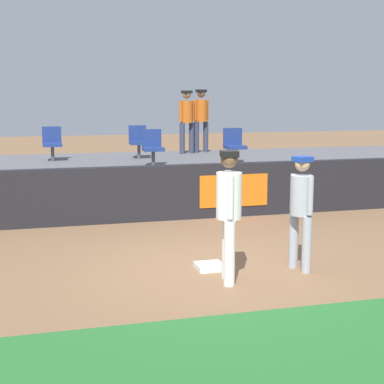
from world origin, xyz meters
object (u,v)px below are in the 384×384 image
(seat_front_center, at_px, (153,146))
(seat_front_right, at_px, (234,144))
(spectator_hooded, at_px, (201,116))
(seat_back_left, at_px, (52,142))
(spectator_capped, at_px, (187,117))
(player_fielder_home, at_px, (229,207))
(seat_back_center, at_px, (138,140))
(first_base, at_px, (210,266))
(player_runner_visitor, at_px, (301,205))

(seat_front_center, height_order, seat_front_right, same)
(spectator_hooded, bearing_deg, seat_back_left, -3.00)
(spectator_capped, bearing_deg, seat_front_center, 42.65)
(seat_front_center, distance_m, seat_back_left, 2.82)
(seat_front_right, xyz_separation_m, spectator_capped, (-0.45, 2.68, 0.53))
(seat_back_left, bearing_deg, seat_front_center, -39.72)
(seat_front_center, xyz_separation_m, seat_front_right, (1.96, 0.00, 0.00))
(player_fielder_home, xyz_separation_m, seat_back_center, (0.07, 7.43, 0.36))
(first_base, xyz_separation_m, spectator_hooded, (2.14, 7.89, 1.93))
(seat_front_center, bearing_deg, seat_front_right, 0.00)
(player_runner_visitor, bearing_deg, seat_front_right, 157.24)
(seat_back_center, bearing_deg, spectator_hooded, 28.69)
(spectator_capped, bearing_deg, player_runner_visitor, 69.22)
(seat_back_left, xyz_separation_m, spectator_capped, (3.68, 0.88, 0.53))
(spectator_capped, bearing_deg, first_base, 59.82)
(player_runner_visitor, relative_size, seat_front_center, 2.00)
(player_fielder_home, height_order, seat_front_right, player_fielder_home)
(first_base, height_order, seat_back_center, seat_back_center)
(player_fielder_home, bearing_deg, spectator_capped, -177.09)
(seat_front_center, relative_size, seat_front_right, 1.00)
(player_runner_visitor, distance_m, spectator_capped, 8.13)
(player_runner_visitor, relative_size, spectator_capped, 0.97)
(seat_front_right, bearing_deg, seat_back_center, 137.62)
(seat_front_right, distance_m, seat_back_center, 2.67)
(seat_front_right, relative_size, seat_back_center, 1.00)
(spectator_capped, bearing_deg, seat_back_left, -4.53)
(seat_front_right, relative_size, spectator_capped, 0.48)
(first_base, bearing_deg, seat_front_right, 67.03)
(seat_front_right, bearing_deg, spectator_hooded, 89.61)
(player_fielder_home, bearing_deg, spectator_hooded, -179.87)
(spectator_capped, bearing_deg, spectator_hooded, -173.61)
(seat_back_left, relative_size, spectator_capped, 0.48)
(first_base, bearing_deg, spectator_hooded, 74.82)
(player_runner_visitor, height_order, seat_back_left, seat_back_left)
(seat_back_left, height_order, seat_back_center, same)
(seat_back_left, bearing_deg, seat_front_right, -23.55)
(seat_front_center, bearing_deg, spectator_hooded, 55.55)
(seat_front_right, height_order, spectator_hooded, spectator_hooded)
(seat_front_center, relative_size, seat_back_left, 1.00)
(seat_front_right, height_order, spectator_capped, spectator_capped)
(seat_front_center, xyz_separation_m, spectator_capped, (1.51, 2.68, 0.53))
(player_runner_visitor, height_order, seat_front_center, seat_front_center)
(player_fielder_home, relative_size, spectator_hooded, 1.03)
(seat_front_center, relative_size, seat_back_center, 1.00)
(seat_back_center, relative_size, spectator_hooded, 0.48)
(spectator_hooded, xyz_separation_m, spectator_capped, (-0.47, -0.21, -0.02))
(seat_front_center, distance_m, seat_front_right, 1.96)
(first_base, distance_m, seat_front_center, 5.19)
(seat_back_left, xyz_separation_m, seat_back_center, (2.16, -0.00, -0.00))
(first_base, xyz_separation_m, seat_back_left, (-2.01, 6.80, 1.38))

